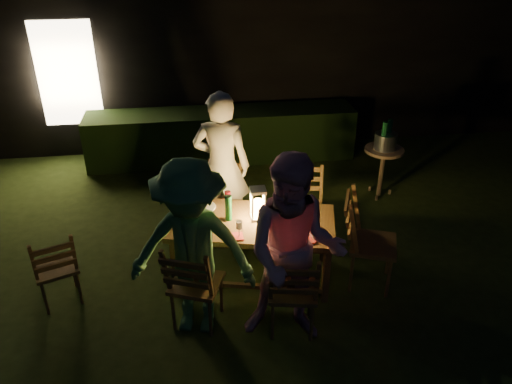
{
  "coord_description": "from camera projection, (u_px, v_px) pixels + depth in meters",
  "views": [
    {
      "loc": [
        -0.98,
        -3.67,
        3.44
      ],
      "look_at": [
        -0.34,
        0.91,
        0.9
      ],
      "focal_mm": 35.0,
      "sensor_mm": 36.0,
      "label": 1
    }
  ],
  "objects": [
    {
      "name": "garden_envelope",
      "position": [
        236.0,
        29.0,
        9.54
      ],
      "size": [
        40.0,
        40.0,
        3.2
      ],
      "color": "black",
      "rests_on": "ground"
    },
    {
      "name": "dining_table",
      "position": [
        253.0,
        226.0,
        5.18
      ],
      "size": [
        1.84,
        1.21,
        0.7
      ],
      "rotation": [
        0.0,
        0.0,
        -0.24
      ],
      "color": "#492F18",
      "rests_on": "ground"
    },
    {
      "name": "chair_near_left",
      "position": [
        197.0,
        297.0,
        4.71
      ],
      "size": [
        0.59,
        0.61,
        1.0
      ],
      "rotation": [
        0.0,
        0.0,
        -0.37
      ],
      "color": "#492F18",
      "rests_on": "ground"
    },
    {
      "name": "chair_near_right",
      "position": [
        292.0,
        304.0,
        4.63
      ],
      "size": [
        0.52,
        0.54,
        0.98
      ],
      "rotation": [
        0.0,
        0.0,
        -0.19
      ],
      "color": "#492F18",
      "rests_on": "ground"
    },
    {
      "name": "chair_far_left",
      "position": [
        223.0,
        214.0,
        6.06
      ],
      "size": [
        0.54,
        0.56,
        0.95
      ],
      "rotation": [
        0.0,
        0.0,
        2.84
      ],
      "color": "#492F18",
      "rests_on": "ground"
    },
    {
      "name": "chair_far_right",
      "position": [
        305.0,
        219.0,
        5.97
      ],
      "size": [
        0.47,
        0.5,
        0.93
      ],
      "rotation": [
        0.0,
        0.0,
        3.0
      ],
      "color": "#492F18",
      "rests_on": "ground"
    },
    {
      "name": "chair_end",
      "position": [
        369.0,
        257.0,
        5.22
      ],
      "size": [
        0.66,
        0.64,
        1.09
      ],
      "rotation": [
        0.0,
        0.0,
        -1.94
      ],
      "color": "#492F18",
      "rests_on": "ground"
    },
    {
      "name": "chair_spare",
      "position": [
        59.0,
        280.0,
        4.98
      ],
      "size": [
        0.52,
        0.54,
        0.89
      ],
      "rotation": [
        0.0,
        0.0,
        0.35
      ],
      "color": "#492F18",
      "rests_on": "ground"
    },
    {
      "name": "person_house_side",
      "position": [
        222.0,
        166.0,
        5.8
      ],
      "size": [
        0.75,
        0.58,
        1.81
      ],
      "primitive_type": "imported",
      "rotation": [
        0.0,
        0.0,
        2.9
      ],
      "color": "beige",
      "rests_on": "ground"
    },
    {
      "name": "person_opp_right",
      "position": [
        294.0,
        253.0,
        4.29
      ],
      "size": [
        1.03,
        0.88,
        1.83
      ],
      "primitive_type": "imported",
      "rotation": [
        0.0,
        0.0,
        -0.24
      ],
      "color": "#CA8BA1",
      "rests_on": "ground"
    },
    {
      "name": "person_opp_left",
      "position": [
        192.0,
        250.0,
        4.39
      ],
      "size": [
        1.26,
        0.9,
        1.76
      ],
      "primitive_type": "imported",
      "rotation": [
        0.0,
        0.0,
        -0.24
      ],
      "color": "#397341",
      "rests_on": "ground"
    },
    {
      "name": "lantern",
      "position": [
        258.0,
        205.0,
        5.11
      ],
      "size": [
        0.16,
        0.16,
        0.35
      ],
      "color": "white",
      "rests_on": "dining_table"
    },
    {
      "name": "plate_far_left",
      "position": [
        204.0,
        207.0,
        5.38
      ],
      "size": [
        0.25,
        0.25,
        0.01
      ],
      "primitive_type": "cylinder",
      "color": "white",
      "rests_on": "dining_table"
    },
    {
      "name": "plate_near_left",
      "position": [
        196.0,
        229.0,
        5.0
      ],
      "size": [
        0.25,
        0.25,
        0.01
      ],
      "primitive_type": "cylinder",
      "color": "white",
      "rests_on": "dining_table"
    },
    {
      "name": "plate_far_right",
      "position": [
        297.0,
        211.0,
        5.29
      ],
      "size": [
        0.25,
        0.25,
        0.01
      ],
      "primitive_type": "cylinder",
      "color": "white",
      "rests_on": "dining_table"
    },
    {
      "name": "plate_near_right",
      "position": [
        296.0,
        234.0,
        4.91
      ],
      "size": [
        0.25,
        0.25,
        0.01
      ],
      "primitive_type": "cylinder",
      "color": "white",
      "rests_on": "dining_table"
    },
    {
      "name": "wineglass_a",
      "position": [
        228.0,
        199.0,
        5.37
      ],
      "size": [
        0.06,
        0.06,
        0.18
      ],
      "primitive_type": null,
      "color": "#59070F",
      "rests_on": "dining_table"
    },
    {
      "name": "wineglass_b",
      "position": [
        181.0,
        216.0,
        5.06
      ],
      "size": [
        0.06,
        0.06,
        0.18
      ],
      "primitive_type": null,
      "color": "#59070F",
      "rests_on": "dining_table"
    },
    {
      "name": "wineglass_c",
      "position": [
        280.0,
        230.0,
        4.83
      ],
      "size": [
        0.06,
        0.06,
        0.18
      ],
      "primitive_type": null,
      "color": "#59070F",
      "rests_on": "dining_table"
    },
    {
      "name": "wineglass_d",
      "position": [
        313.0,
        208.0,
        5.21
      ],
      "size": [
        0.06,
        0.06,
        0.18
      ],
      "primitive_type": null,
      "color": "#59070F",
      "rests_on": "dining_table"
    },
    {
      "name": "wineglass_e",
      "position": [
        239.0,
        229.0,
        4.85
      ],
      "size": [
        0.06,
        0.06,
        0.18
      ],
      "primitive_type": null,
      "color": "silver",
      "rests_on": "dining_table"
    },
    {
      "name": "bottle_table",
      "position": [
        228.0,
        208.0,
        5.1
      ],
      "size": [
        0.07,
        0.07,
        0.28
      ],
      "primitive_type": "cylinder",
      "color": "#0F471E",
      "rests_on": "dining_table"
    },
    {
      "name": "napkin_left",
      "position": [
        234.0,
        237.0,
        4.88
      ],
      "size": [
        0.18,
        0.14,
        0.01
      ],
      "primitive_type": "cube",
      "color": "red",
      "rests_on": "dining_table"
    },
    {
      "name": "napkin_right",
      "position": [
        306.0,
        240.0,
        4.83
      ],
      "size": [
        0.18,
        0.14,
        0.01
      ],
      "primitive_type": "cube",
      "color": "red",
      "rests_on": "dining_table"
    },
    {
      "name": "phone",
      "position": [
        187.0,
        233.0,
        4.94
      ],
      "size": [
        0.14,
        0.07,
        0.01
      ],
      "primitive_type": "cube",
      "color": "black",
      "rests_on": "dining_table"
    },
    {
      "name": "side_table",
      "position": [
        384.0,
        154.0,
        6.77
      ],
      "size": [
        0.53,
        0.53,
        0.71
      ],
      "color": "#876343",
      "rests_on": "ground"
    },
    {
      "name": "ice_bucket",
      "position": [
        386.0,
        141.0,
        6.68
      ],
      "size": [
        0.3,
        0.3,
        0.22
      ],
      "primitive_type": "cylinder",
      "color": "#A5A8AD",
      "rests_on": "side_table"
    },
    {
      "name": "bottle_bucket_a",
      "position": [
        383.0,
        139.0,
        6.61
      ],
      "size": [
        0.07,
        0.07,
        0.32
      ],
      "primitive_type": "cylinder",
      "color": "#0F471E",
      "rests_on": "side_table"
    },
    {
      "name": "bottle_bucket_b",
      "position": [
        388.0,
        136.0,
        6.69
      ],
      "size": [
        0.07,
        0.07,
        0.32
      ],
      "primitive_type": "cylinder",
      "color": "#0F471E",
      "rests_on": "side_table"
    }
  ]
}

